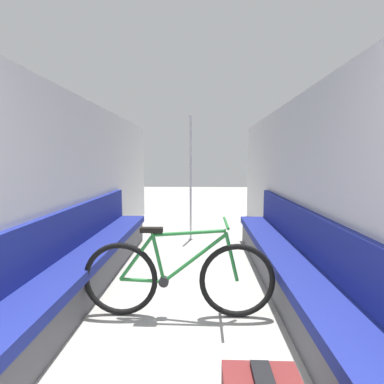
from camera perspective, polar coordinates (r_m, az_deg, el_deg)
The scene contains 6 objects.
wall_left at distance 3.61m, azimuth -23.39°, elevation 0.47°, with size 0.10×8.73×2.20m, color #B2B2B7.
wall_right at distance 3.47m, azimuth 22.07°, elevation 0.32°, with size 0.10×8.73×2.20m, color #B2B2B7.
bench_seat_row_left at distance 3.58m, azimuth -19.83°, elevation -12.67°, with size 0.46×4.15×0.90m.
bench_seat_row_right at distance 3.47m, azimuth 18.11°, elevation -13.23°, with size 0.46×4.15×0.90m.
bicycle at distance 2.82m, azimuth -2.66°, elevation -15.97°, with size 1.74×0.46×0.88m.
grab_pole_near at distance 5.24m, azimuth -0.27°, elevation 2.20°, with size 0.08×0.08×2.18m.
Camera 1 is at (0.18, -0.48, 1.43)m, focal length 28.00 mm.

